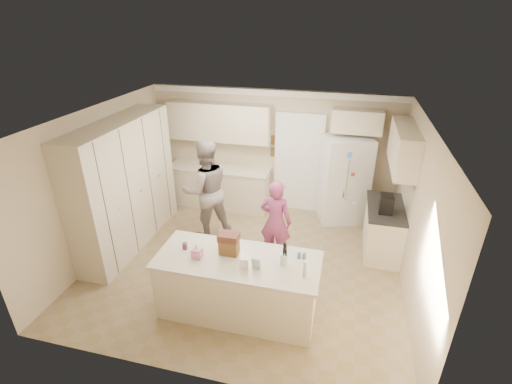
% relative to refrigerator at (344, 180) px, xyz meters
% --- Properties ---
extents(floor, '(5.20, 4.60, 0.02)m').
position_rel_refrigerator_xyz_m(floor, '(-1.53, -2.04, -0.91)').
color(floor, '#8F7557').
rests_on(floor, ground).
extents(ceiling, '(5.20, 4.60, 0.02)m').
position_rel_refrigerator_xyz_m(ceiling, '(-1.53, -2.04, 1.71)').
color(ceiling, white).
rests_on(ceiling, wall_back).
extents(wall_back, '(5.20, 0.02, 2.60)m').
position_rel_refrigerator_xyz_m(wall_back, '(-1.53, 0.27, 0.40)').
color(wall_back, beige).
rests_on(wall_back, ground).
extents(wall_front, '(5.20, 0.02, 2.60)m').
position_rel_refrigerator_xyz_m(wall_front, '(-1.53, -4.35, 0.40)').
color(wall_front, beige).
rests_on(wall_front, ground).
extents(wall_left, '(0.02, 4.60, 2.60)m').
position_rel_refrigerator_xyz_m(wall_left, '(-4.14, -2.04, 0.40)').
color(wall_left, beige).
rests_on(wall_left, ground).
extents(wall_right, '(0.02, 4.60, 2.60)m').
position_rel_refrigerator_xyz_m(wall_right, '(1.08, -2.04, 0.40)').
color(wall_right, beige).
rests_on(wall_right, ground).
extents(crown_back, '(5.20, 0.08, 0.12)m').
position_rel_refrigerator_xyz_m(crown_back, '(-1.53, 0.22, 1.63)').
color(crown_back, white).
rests_on(crown_back, wall_back).
extents(pantry_bank, '(0.60, 2.60, 2.35)m').
position_rel_refrigerator_xyz_m(pantry_bank, '(-3.83, -1.84, 0.28)').
color(pantry_bank, beige).
rests_on(pantry_bank, floor).
extents(back_base_cab, '(2.20, 0.60, 0.88)m').
position_rel_refrigerator_xyz_m(back_base_cab, '(-2.68, -0.04, -0.46)').
color(back_base_cab, beige).
rests_on(back_base_cab, floor).
extents(back_countertop, '(2.24, 0.63, 0.04)m').
position_rel_refrigerator_xyz_m(back_countertop, '(-2.68, -0.05, 0.00)').
color(back_countertop, beige).
rests_on(back_countertop, back_base_cab).
extents(back_upper_cab, '(2.20, 0.35, 0.80)m').
position_rel_refrigerator_xyz_m(back_upper_cab, '(-2.68, 0.09, 1.00)').
color(back_upper_cab, beige).
rests_on(back_upper_cab, wall_back).
extents(doorway_opening, '(0.90, 0.06, 2.10)m').
position_rel_refrigerator_xyz_m(doorway_opening, '(-0.98, 0.24, 0.15)').
color(doorway_opening, black).
rests_on(doorway_opening, floor).
extents(doorway_casing, '(1.02, 0.03, 2.22)m').
position_rel_refrigerator_xyz_m(doorway_casing, '(-0.98, 0.21, 0.15)').
color(doorway_casing, white).
rests_on(doorway_casing, floor).
extents(wall_frame_upper, '(0.15, 0.02, 0.20)m').
position_rel_refrigerator_xyz_m(wall_frame_upper, '(-1.51, 0.23, 0.65)').
color(wall_frame_upper, brown).
rests_on(wall_frame_upper, wall_back).
extents(wall_frame_lower, '(0.15, 0.02, 0.20)m').
position_rel_refrigerator_xyz_m(wall_frame_lower, '(-1.51, 0.23, 0.38)').
color(wall_frame_lower, brown).
rests_on(wall_frame_lower, wall_back).
extents(refrigerator, '(1.08, 0.95, 1.80)m').
position_rel_refrigerator_xyz_m(refrigerator, '(0.00, 0.00, 0.00)').
color(refrigerator, white).
rests_on(refrigerator, floor).
extents(fridge_seam, '(0.02, 0.02, 1.78)m').
position_rel_refrigerator_xyz_m(fridge_seam, '(0.00, -0.36, 0.00)').
color(fridge_seam, gray).
rests_on(fridge_seam, refrigerator).
extents(fridge_dispenser, '(0.22, 0.03, 0.35)m').
position_rel_refrigerator_xyz_m(fridge_dispenser, '(-0.22, -0.37, 0.25)').
color(fridge_dispenser, black).
rests_on(fridge_dispenser, refrigerator).
extents(fridge_handle_l, '(0.02, 0.02, 0.85)m').
position_rel_refrigerator_xyz_m(fridge_handle_l, '(-0.05, -0.37, 0.15)').
color(fridge_handle_l, silver).
rests_on(fridge_handle_l, refrigerator).
extents(fridge_handle_r, '(0.02, 0.02, 0.85)m').
position_rel_refrigerator_xyz_m(fridge_handle_r, '(0.05, -0.37, 0.15)').
color(fridge_handle_r, silver).
rests_on(fridge_handle_r, refrigerator).
extents(over_fridge_cab, '(0.95, 0.35, 0.45)m').
position_rel_refrigerator_xyz_m(over_fridge_cab, '(0.12, 0.09, 1.20)').
color(over_fridge_cab, beige).
rests_on(over_fridge_cab, wall_back).
extents(right_base_cab, '(0.60, 1.20, 0.88)m').
position_rel_refrigerator_xyz_m(right_base_cab, '(0.77, -1.04, -0.46)').
color(right_base_cab, beige).
rests_on(right_base_cab, floor).
extents(right_countertop, '(0.63, 1.24, 0.04)m').
position_rel_refrigerator_xyz_m(right_countertop, '(0.76, -1.04, 0.00)').
color(right_countertop, '#2D2B28').
rests_on(right_countertop, right_base_cab).
extents(right_upper_cab, '(0.35, 1.50, 0.70)m').
position_rel_refrigerator_xyz_m(right_upper_cab, '(0.89, -0.84, 1.05)').
color(right_upper_cab, beige).
rests_on(right_upper_cab, wall_right).
extents(coffee_maker, '(0.22, 0.28, 0.30)m').
position_rel_refrigerator_xyz_m(coffee_maker, '(0.72, -1.24, 0.17)').
color(coffee_maker, black).
rests_on(coffee_maker, right_countertop).
extents(island_base, '(2.20, 0.90, 0.88)m').
position_rel_refrigerator_xyz_m(island_base, '(-1.33, -3.14, -0.46)').
color(island_base, beige).
rests_on(island_base, floor).
extents(island_top, '(2.28, 0.96, 0.05)m').
position_rel_refrigerator_xyz_m(island_top, '(-1.33, -3.14, 0.00)').
color(island_top, beige).
rests_on(island_top, island_base).
extents(utensil_crock, '(0.13, 0.13, 0.15)m').
position_rel_refrigerator_xyz_m(utensil_crock, '(-0.68, -3.09, 0.10)').
color(utensil_crock, white).
rests_on(utensil_crock, island_top).
extents(tissue_box, '(0.13, 0.13, 0.14)m').
position_rel_refrigerator_xyz_m(tissue_box, '(-1.88, -3.24, 0.10)').
color(tissue_box, pink).
rests_on(tissue_box, island_top).
extents(tissue_plume, '(0.08, 0.08, 0.08)m').
position_rel_refrigerator_xyz_m(tissue_plume, '(-1.88, -3.24, 0.20)').
color(tissue_plume, white).
rests_on(tissue_plume, tissue_box).
extents(dollhouse_body, '(0.26, 0.18, 0.22)m').
position_rel_refrigerator_xyz_m(dollhouse_body, '(-1.48, -3.04, 0.14)').
color(dollhouse_body, brown).
rests_on(dollhouse_body, island_top).
extents(dollhouse_roof, '(0.28, 0.20, 0.10)m').
position_rel_refrigerator_xyz_m(dollhouse_roof, '(-1.48, -3.04, 0.30)').
color(dollhouse_roof, '#592D1E').
rests_on(dollhouse_roof, dollhouse_body).
extents(jam_jar, '(0.07, 0.07, 0.09)m').
position_rel_refrigerator_xyz_m(jam_jar, '(-2.13, -3.09, 0.07)').
color(jam_jar, '#59263F').
rests_on(jam_jar, island_top).
extents(greeting_card_a, '(0.12, 0.06, 0.16)m').
position_rel_refrigerator_xyz_m(greeting_card_a, '(-1.18, -3.34, 0.11)').
color(greeting_card_a, white).
rests_on(greeting_card_a, island_top).
extents(greeting_card_b, '(0.12, 0.05, 0.16)m').
position_rel_refrigerator_xyz_m(greeting_card_b, '(-1.03, -3.29, 0.11)').
color(greeting_card_b, silver).
rests_on(greeting_card_b, island_top).
extents(water_bottle, '(0.07, 0.07, 0.24)m').
position_rel_refrigerator_xyz_m(water_bottle, '(-0.38, -3.29, 0.14)').
color(water_bottle, silver).
rests_on(water_bottle, island_top).
extents(shaker_salt, '(0.05, 0.05, 0.09)m').
position_rel_refrigerator_xyz_m(shaker_salt, '(-0.51, -2.92, 0.07)').
color(shaker_salt, '#3E6492').
rests_on(shaker_salt, island_top).
extents(shaker_pepper, '(0.05, 0.05, 0.09)m').
position_rel_refrigerator_xyz_m(shaker_pepper, '(-0.44, -2.92, 0.07)').
color(shaker_pepper, '#3E6492').
rests_on(shaker_pepper, island_top).
extents(teen_boy, '(1.19, 1.14, 1.94)m').
position_rel_refrigerator_xyz_m(teen_boy, '(-2.51, -1.27, 0.07)').
color(teen_boy, gray).
rests_on(teen_boy, floor).
extents(teen_girl, '(0.59, 0.42, 1.52)m').
position_rel_refrigerator_xyz_m(teen_girl, '(-1.07, -1.75, -0.14)').
color(teen_girl, '#A4427B').
rests_on(teen_girl, floor).
extents(fridge_magnets, '(0.76, 0.02, 1.44)m').
position_rel_refrigerator_xyz_m(fridge_magnets, '(0.00, -0.36, 0.00)').
color(fridge_magnets, tan).
rests_on(fridge_magnets, refrigerator).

